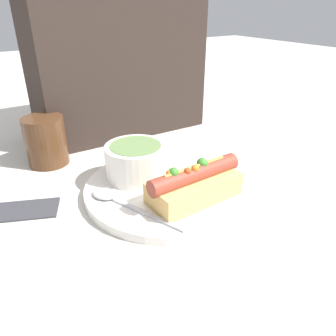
# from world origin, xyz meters

# --- Properties ---
(ground_plane) EXTENTS (4.00, 4.00, 0.00)m
(ground_plane) POSITION_xyz_m (0.00, 0.00, 0.00)
(ground_plane) COLOR #BCB7AD
(dinner_plate) EXTENTS (0.29, 0.29, 0.02)m
(dinner_plate) POSITION_xyz_m (0.00, 0.00, 0.01)
(dinner_plate) COLOR white
(dinner_plate) RESTS_ON ground_plane
(hot_dog) EXTENTS (0.16, 0.08, 0.07)m
(hot_dog) POSITION_xyz_m (0.01, -0.06, 0.04)
(hot_dog) COLOR #DBAD60
(hot_dog) RESTS_ON dinner_plate
(soup_bowl) EXTENTS (0.11, 0.11, 0.06)m
(soup_bowl) POSITION_xyz_m (-0.03, 0.06, 0.05)
(soup_bowl) COLOR silver
(soup_bowl) RESTS_ON dinner_plate
(spoon) EXTENTS (0.08, 0.17, 0.01)m
(spoon) POSITION_xyz_m (-0.10, 0.00, 0.02)
(spoon) COLOR #B7B7BC
(spoon) RESTS_ON dinner_plate
(drinking_glass) EXTENTS (0.08, 0.08, 0.10)m
(drinking_glass) POSITION_xyz_m (-0.15, 0.23, 0.05)
(drinking_glass) COLOR #4C2D19
(drinking_glass) RESTS_ON ground_plane
(napkin) EXTENTS (0.11, 0.09, 0.01)m
(napkin) POSITION_xyz_m (-0.22, 0.07, 0.00)
(napkin) COLOR #333338
(napkin) RESTS_ON ground_plane
(seated_diner) EXTENTS (0.40, 0.18, 0.53)m
(seated_diner) POSITION_xyz_m (0.07, 0.33, 0.22)
(seated_diner) COLOR #2D231E
(seated_diner) RESTS_ON ground_plane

